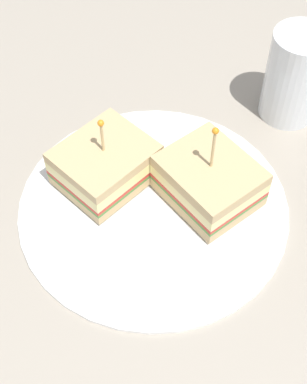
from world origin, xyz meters
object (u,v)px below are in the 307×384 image
Objects in this scene: drink_glass at (294,80)px; sandwich_half_back at (209,181)px; plate at (154,205)px; sandwich_half_front at (105,164)px.

sandwich_half_back is at bearing -125.97° from drink_glass.
plate is at bearing -167.08° from sandwich_half_back.
sandwich_half_front reaches higher than plate.
sandwich_half_front is 1.00× the size of sandwich_half_back.
drink_glass reaches higher than sandwich_half_front.
plate is 2.29× the size of sandwich_half_back.
plate is 2.29× the size of sandwich_half_front.
sandwich_half_back is (5.91, 1.36, 2.90)cm from plate.
drink_glass reaches higher than sandwich_half_back.
sandwich_half_back is (11.33, -2.03, 0.11)cm from sandwich_half_front.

